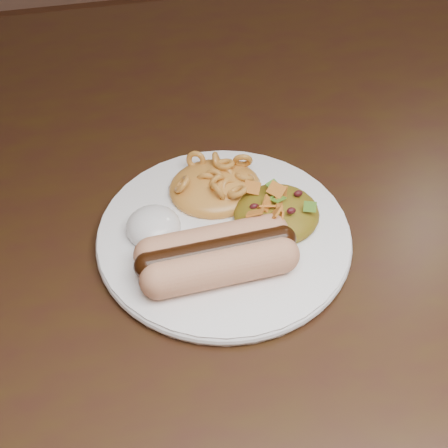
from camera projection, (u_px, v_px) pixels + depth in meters
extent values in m
cube|color=black|center=(324.00, 202.00, 0.67)|extent=(1.60, 0.90, 0.04)
cylinder|color=white|center=(224.00, 236.00, 0.60)|extent=(0.25, 0.25, 0.01)
cylinder|color=#E1B08A|center=(220.00, 269.00, 0.54)|extent=(0.11, 0.04, 0.03)
cylinder|color=#E1B08A|center=(213.00, 242.00, 0.56)|extent=(0.11, 0.04, 0.03)
cylinder|color=#3D1C08|center=(217.00, 252.00, 0.55)|extent=(0.12, 0.03, 0.02)
ellipsoid|color=orange|center=(215.00, 178.00, 0.62)|extent=(0.12, 0.11, 0.04)
ellipsoid|color=white|center=(153.00, 221.00, 0.58)|extent=(0.07, 0.07, 0.03)
ellipsoid|color=#A53B15|center=(277.00, 211.00, 0.60)|extent=(0.08, 0.08, 0.03)
cube|color=silver|center=(252.00, 235.00, 0.60)|extent=(0.06, 0.12, 0.00)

